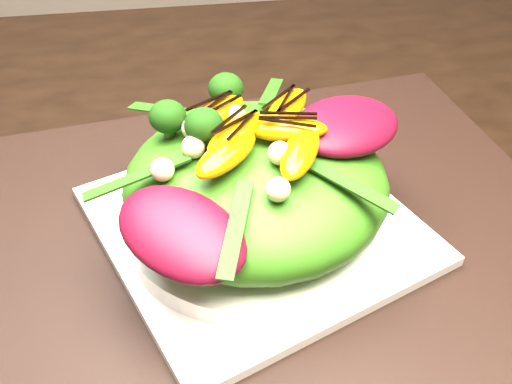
{
  "coord_description": "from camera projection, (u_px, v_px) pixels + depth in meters",
  "views": [
    {
      "loc": [
        -0.25,
        -0.38,
        1.1
      ],
      "look_at": [
        -0.2,
        -0.02,
        0.79
      ],
      "focal_mm": 42.0,
      "sensor_mm": 36.0,
      "label": 1
    }
  ],
  "objects": [
    {
      "name": "dining_table",
      "position": [
        465.0,
        208.0,
        0.55
      ],
      "size": [
        1.6,
        0.9,
        0.75
      ],
      "primitive_type": "cube",
      "color": "black",
      "rests_on": "floor"
    },
    {
      "name": "placemat",
      "position": [
        256.0,
        231.0,
        0.5
      ],
      "size": [
        0.57,
        0.46,
        0.0
      ],
      "primitive_type": "cube",
      "rotation": [
        0.0,
        0.0,
        0.13
      ],
      "color": "black",
      "rests_on": "dining_table"
    },
    {
      "name": "plate_base",
      "position": [
        256.0,
        225.0,
        0.49
      ],
      "size": [
        0.31,
        0.31,
        0.01
      ],
      "primitive_type": "cube",
      "rotation": [
        0.0,
        0.0,
        0.38
      ],
      "color": "white",
      "rests_on": "placemat"
    },
    {
      "name": "salad_bowl",
      "position": [
        256.0,
        214.0,
        0.49
      ],
      "size": [
        0.26,
        0.26,
        0.02
      ],
      "primitive_type": "cylinder",
      "rotation": [
        0.0,
        0.0,
        -0.24
      ],
      "color": "white",
      "rests_on": "plate_base"
    },
    {
      "name": "lettuce_mound",
      "position": [
        256.0,
        182.0,
        0.46
      ],
      "size": [
        0.21,
        0.21,
        0.07
      ],
      "primitive_type": "ellipsoid",
      "rotation": [
        0.0,
        0.0,
        0.01
      ],
      "color": "#336913",
      "rests_on": "salad_bowl"
    },
    {
      "name": "radicchio_leaf",
      "position": [
        347.0,
        125.0,
        0.46
      ],
      "size": [
        0.12,
        0.1,
        0.02
      ],
      "primitive_type": "ellipsoid",
      "rotation": [
        0.0,
        0.0,
        0.51
      ],
      "color": "#490716",
      "rests_on": "lettuce_mound"
    },
    {
      "name": "orange_segment",
      "position": [
        241.0,
        129.0,
        0.44
      ],
      "size": [
        0.06,
        0.05,
        0.02
      ],
      "primitive_type": "ellipsoid",
      "rotation": [
        0.0,
        0.0,
        0.6
      ],
      "color": "#C76903",
      "rests_on": "lettuce_mound"
    },
    {
      "name": "broccoli_floret",
      "position": [
        160.0,
        126.0,
        0.44
      ],
      "size": [
        0.05,
        0.05,
        0.04
      ],
      "primitive_type": "sphere",
      "rotation": [
        0.0,
        0.0,
        -0.41
      ],
      "color": "black",
      "rests_on": "lettuce_mound"
    },
    {
      "name": "macadamia_nut",
      "position": [
        323.0,
        185.0,
        0.4
      ],
      "size": [
        0.02,
        0.02,
        0.02
      ],
      "primitive_type": "sphere",
      "rotation": [
        0.0,
        0.0,
        0.14
      ],
      "color": "#C7B08C",
      "rests_on": "lettuce_mound"
    },
    {
      "name": "balsamic_drizzle",
      "position": [
        241.0,
        120.0,
        0.44
      ],
      "size": [
        0.04,
        0.03,
        0.0
      ],
      "primitive_type": "cube",
      "rotation": [
        0.0,
        0.0,
        0.6
      ],
      "color": "black",
      "rests_on": "orange_segment"
    }
  ]
}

